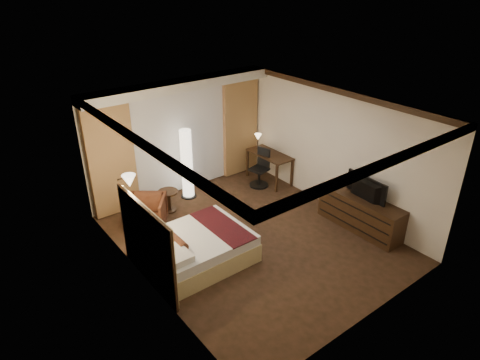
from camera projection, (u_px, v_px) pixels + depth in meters
floor at (252, 238)px, 8.58m from camera, size 4.50×5.50×0.01m
ceiling at (254, 108)px, 7.37m from camera, size 4.50×5.50×0.01m
back_wall at (178, 136)px, 9.92m from camera, size 4.50×0.02×2.70m
left_wall at (143, 217)px, 6.75m from camera, size 0.02×5.50×2.70m
right_wall at (334, 150)px, 9.20m from camera, size 0.02×5.50×2.70m
crown_molding at (254, 111)px, 7.39m from camera, size 4.50×5.50×0.12m
soffit at (181, 85)px, 9.18m from camera, size 4.50×0.50×0.20m
curtain_sheer at (180, 141)px, 9.91m from camera, size 2.48×0.04×2.45m
curtain_left_drape at (111, 160)px, 8.94m from camera, size 1.00×0.14×2.45m
curtain_right_drape at (240, 127)px, 10.79m from camera, size 1.00×0.14×2.45m
wall_sconce at (129, 181)px, 7.27m from camera, size 0.24×0.24×0.24m
bed at (197, 248)px, 7.81m from camera, size 1.87×1.46×0.55m
headboard at (148, 245)px, 7.08m from camera, size 0.12×1.76×1.50m
armchair at (147, 212)px, 8.77m from camera, size 1.01×1.00×0.76m
side_table at (169, 201)px, 9.44m from camera, size 0.45×0.45×0.49m
floor_lamp at (187, 164)px, 9.76m from camera, size 0.35×0.35×1.68m
desk at (269, 167)px, 10.70m from camera, size 0.55×1.21×0.75m
desk_lamp at (258, 142)px, 10.78m from camera, size 0.18×0.18×0.34m
office_chair at (259, 168)px, 10.42m from camera, size 0.56×0.56×0.97m
dresser at (360, 213)px, 8.76m from camera, size 0.50×1.83×0.71m
television at (363, 186)px, 8.46m from camera, size 0.63×1.01×0.13m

